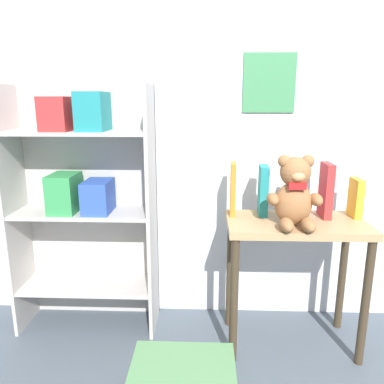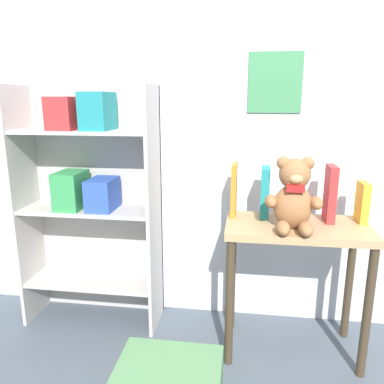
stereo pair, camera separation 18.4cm
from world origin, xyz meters
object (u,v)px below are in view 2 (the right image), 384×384
(book_standing_red, at_px, (330,194))
(book_standing_purple, at_px, (296,197))
(bookshelf_side, at_px, (91,190))
(display_table, at_px, (296,249))
(teddy_bear, at_px, (294,197))
(book_standing_orange, at_px, (234,190))
(book_standing_yellow, at_px, (362,202))
(book_standing_teal, at_px, (265,192))

(book_standing_red, bearing_deg, book_standing_purple, 171.89)
(bookshelf_side, bearing_deg, book_standing_red, -4.30)
(bookshelf_side, relative_size, book_standing_purple, 6.12)
(bookshelf_side, xyz_separation_m, book_standing_red, (1.24, -0.09, 0.05))
(display_table, height_order, teddy_bear, teddy_bear)
(display_table, bearing_deg, book_standing_purple, 90.00)
(bookshelf_side, height_order, teddy_bear, bookshelf_side)
(teddy_bear, xyz_separation_m, book_standing_orange, (-0.27, 0.17, -0.02))
(display_table, height_order, book_standing_yellow, book_standing_yellow)
(teddy_bear, relative_size, book_standing_yellow, 1.71)
(book_standing_purple, bearing_deg, book_standing_red, -11.89)
(book_standing_purple, bearing_deg, book_standing_orange, 176.85)
(book_standing_purple, distance_m, book_standing_yellow, 0.30)
(teddy_bear, xyz_separation_m, book_standing_purple, (0.04, 0.17, -0.04))
(bookshelf_side, xyz_separation_m, book_standing_teal, (0.94, -0.07, 0.04))
(book_standing_red, bearing_deg, bookshelf_side, 176.63)
(teddy_bear, height_order, book_standing_red, teddy_bear)
(display_table, xyz_separation_m, book_standing_red, (0.15, 0.08, 0.26))
(display_table, relative_size, book_standing_yellow, 3.47)
(bookshelf_side, bearing_deg, book_standing_yellow, -3.47)
(book_standing_red, xyz_separation_m, book_standing_yellow, (0.15, 0.01, -0.04))
(bookshelf_side, relative_size, book_standing_orange, 4.95)
(book_standing_orange, relative_size, book_standing_yellow, 1.38)
(display_table, relative_size, book_standing_teal, 2.67)
(book_standing_teal, distance_m, book_standing_yellow, 0.46)
(bookshelf_side, relative_size, book_standing_teal, 5.25)
(bookshelf_side, distance_m, book_standing_yellow, 1.39)
(teddy_bear, bearing_deg, book_standing_orange, 147.81)
(bookshelf_side, distance_m, book_standing_purple, 1.09)
(book_standing_orange, bearing_deg, book_standing_red, -1.40)
(book_standing_orange, relative_size, book_standing_red, 0.98)
(book_standing_orange, bearing_deg, book_standing_purple, 1.53)
(teddy_bear, bearing_deg, bookshelf_side, 167.33)
(book_standing_yellow, bearing_deg, bookshelf_side, 176.77)
(book_standing_orange, bearing_deg, book_standing_yellow, 0.24)
(book_standing_yellow, bearing_deg, book_standing_purple, 177.34)
(book_standing_red, distance_m, book_standing_yellow, 0.16)
(teddy_bear, relative_size, book_standing_purple, 1.53)
(teddy_bear, height_order, book_standing_teal, teddy_bear)
(bookshelf_side, distance_m, teddy_bear, 1.08)
(teddy_bear, xyz_separation_m, book_standing_yellow, (0.34, 0.15, -0.05))
(book_standing_orange, bearing_deg, book_standing_teal, 2.28)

